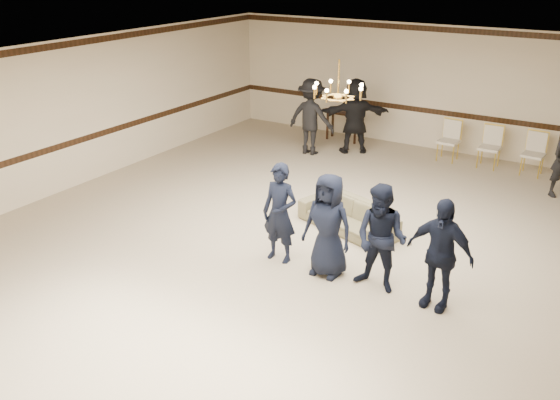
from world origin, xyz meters
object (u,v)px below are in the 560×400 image
Objects in this scene: banquet_chair_right at (533,154)px; console_table at (344,126)px; adult_mid at (355,116)px; boy_d at (440,254)px; chandelier at (339,79)px; settee at (348,215)px; boy_b at (328,225)px; boy_c at (381,239)px; banquet_chair_left at (449,141)px; banquet_chair_mid at (490,148)px; boy_a at (280,213)px; adult_left at (311,117)px.

banquet_chair_right is 5.01m from console_table.
adult_mid is at bearing -166.74° from banquet_chair_right.
boy_d is 6.67m from banquet_chair_right.
chandelier reaches higher than settee.
boy_c is at bearing 0.91° from boy_b.
banquet_chair_left is 1.00m from banquet_chair_mid.
banquet_chair_mid is (0.92, 6.66, -0.36)m from boy_b.
boy_a reaches higher than settee.
boy_b reaches higher than banquet_chair_mid.
banquet_chair_right is (1.00, 0.00, 0.00)m from banquet_chair_mid.
chandelier reaches higher than banquet_chair_right.
boy_a is at bearing -70.90° from console_table.
boy_a is 0.88× the size of adult_mid.
settee is at bearing 80.08° from adult_mid.
boy_b is (0.62, -1.43, -2.02)m from chandelier.
banquet_chair_right reaches higher than settee.
boy_b reaches higher than banquet_chair_right.
banquet_chair_mid is (1.35, 4.98, 0.21)m from settee.
banquet_chair_left is at bearing -158.66° from adult_left.
chandelier is at bearing 114.34° from boy_b.
chandelier is 0.94× the size of banquet_chair_mid.
boy_b reaches higher than settee.
boy_d is 6.73m from banquet_chair_mid.
adult_left is at bearing 145.82° from settee.
adult_mid is 1.94× the size of banquet_chair_mid.
adult_left is (-2.38, 5.33, 0.12)m from boy_a.
boy_b is 1.00× the size of boy_d.
adult_mid is 2.05× the size of console_table.
boy_b is 1.71× the size of banquet_chair_mid.
adult_left is (-4.18, 5.33, 0.12)m from boy_c.
console_table is (-2.65, 5.18, 0.11)m from settee.
boy_d is at bearing -86.04° from banquet_chair_right.
adult_mid is at bearing -143.32° from adult_left.
adult_left reaches higher than boy_b.
boy_d reaches higher than banquet_chair_mid.
boy_b is 0.88× the size of adult_left.
console_table is at bearing 123.59° from boy_c.
banquet_chair_right is (5.20, 1.33, -0.47)m from adult_left.
boy_d is at bearing -70.00° from banquet_chair_left.
banquet_chair_mid is at bearing 103.67° from boy_d.
adult_left is (-2.84, 3.65, 0.69)m from settee.
boy_c is 2.22m from settee.
adult_left is at bearing 122.49° from boy_b.
boy_a is 6.91m from banquet_chair_mid.
console_table is (-3.08, 6.86, -0.46)m from boy_b.
settee is 1.97× the size of banquet_chair_mid.
banquet_chair_left is at bearing 103.87° from settee.
boy_c is at bearing -0.75° from boy_a.
banquet_chair_mid is (3.30, 0.63, -0.47)m from adult_mid.
boy_d is (2.42, -1.43, -2.02)m from chandelier.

